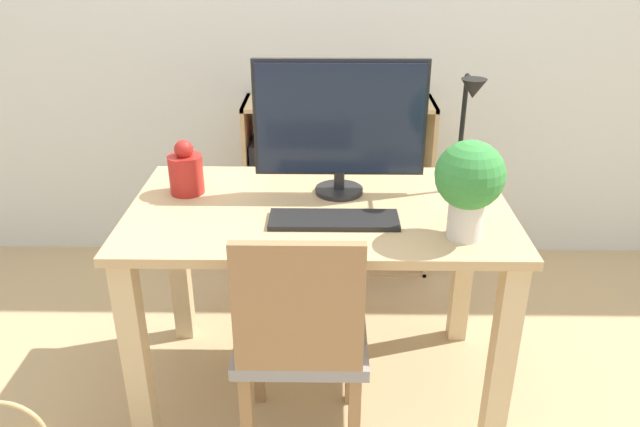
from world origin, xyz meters
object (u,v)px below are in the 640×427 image
Objects in this scene: monitor at (340,122)px; desk_lamp at (466,125)px; bookshelf at (308,188)px; vase at (186,171)px; keyboard at (334,220)px; chair at (301,336)px; potted_plant at (469,181)px.

monitor is 0.41m from desk_lamp.
monitor is 0.65× the size of bookshelf.
vase is 0.46× the size of desk_lamp.
monitor reaches higher than bookshelf.
monitor reaches higher than keyboard.
vase is 0.69m from chair.
keyboard is at bearing 66.03° from chair.
desk_lamp is (0.42, 0.21, 0.24)m from keyboard.
chair is at bearing -105.06° from monitor.
monitor is at bearing 0.97° from vase.
potted_plant is (0.36, -0.33, -0.07)m from monitor.
monitor reaches higher than vase.
monitor is at bearing 85.32° from keyboard.
keyboard is at bearing -94.68° from monitor.
bookshelf is at bearing 113.88° from potted_plant.
chair is 1.22m from bookshelf.
potted_plant is at bearing -42.23° from monitor.
chair reaches higher than keyboard.
bookshelf is at bearing 64.25° from vase.
keyboard is 2.13× the size of vase.
potted_plant reaches higher than keyboard.
keyboard is 1.35× the size of potted_plant.
bookshelf is at bearing 123.35° from desk_lamp.
monitor is 0.70m from chair.
chair is 0.96× the size of bookshelf.
monitor is 0.68× the size of chair.
chair is (-0.12, -0.43, -0.53)m from monitor.
potted_plant is 0.67m from chair.
desk_lamp reaches higher than bookshelf.
monitor reaches higher than chair.
vase is (-0.52, -0.01, -0.17)m from monitor.
monitor is at bearing -80.42° from bookshelf.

